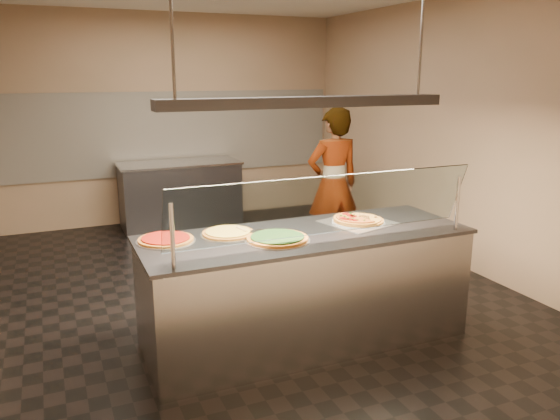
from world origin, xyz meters
name	(u,v)px	position (x,y,z in m)	size (l,w,h in m)	color
ground	(244,287)	(0.00, 0.00, -0.01)	(5.00, 6.00, 0.02)	black
wall_back	(174,119)	(0.00, 3.01, 1.50)	(5.00, 0.02, 3.00)	tan
wall_front	(447,213)	(0.00, -3.01, 1.50)	(5.00, 0.02, 3.00)	tan
wall_right	(447,132)	(2.51, 0.00, 1.50)	(0.02, 6.00, 3.00)	tan
tile_band	(175,133)	(0.00, 2.98, 1.30)	(4.90, 0.02, 1.20)	silver
serving_counter	(306,287)	(0.07, -1.32, 0.47)	(2.63, 0.94, 0.93)	#B7B7BC
sneeze_guard	(327,206)	(0.07, -1.66, 1.23)	(2.39, 0.18, 0.54)	#B7B7BC
perforated_tray	(358,222)	(0.61, -1.21, 0.94)	(0.62, 0.62, 0.01)	silver
half_pizza_pepperoni	(348,220)	(0.51, -1.21, 0.96)	(0.31, 0.46, 0.05)	#97571D
half_pizza_sausage	(368,218)	(0.71, -1.21, 0.96)	(0.31, 0.46, 0.04)	#97571D
pizza_spinach	(277,238)	(-0.22, -1.41, 0.95)	(0.50, 0.50, 0.03)	silver
pizza_cheese	(228,233)	(-0.51, -1.11, 0.94)	(0.43, 0.43, 0.03)	silver
pizza_tomato	(166,239)	(-1.00, -1.09, 0.94)	(0.44, 0.44, 0.03)	silver
pizza_spatula	(248,230)	(-0.36, -1.16, 0.96)	(0.21, 0.23, 0.02)	#B7B7BC
prep_table	(180,194)	(-0.05, 2.55, 0.47)	(1.69, 0.74, 0.93)	#424248
worker	(333,185)	(1.27, 0.44, 0.89)	(0.65, 0.43, 1.79)	#28272D
heat_lamp_housing	(308,102)	(0.07, -1.32, 1.95)	(2.30, 0.18, 0.08)	#424248
lamp_rod_left	(171,20)	(-0.93, -1.32, 2.50)	(0.02, 0.02, 1.01)	#B7B7BC
lamp_rod_right	(422,30)	(1.07, -1.32, 2.50)	(0.02, 0.02, 1.01)	#B7B7BC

